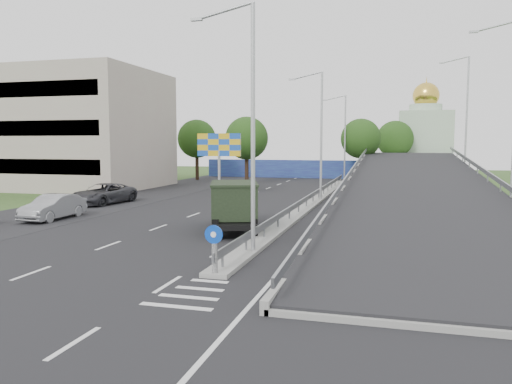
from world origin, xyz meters
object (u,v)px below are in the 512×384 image
(billboard, at_px, (219,148))
(lamp_post_near, at_px, (248,114))
(parked_car_b, at_px, (53,207))
(sign_bollard, at_px, (214,249))
(church, at_px, (425,138))
(parked_car_c, at_px, (103,194))
(dump_truck, at_px, (234,203))
(lamp_post_far, at_px, (343,133))
(lamp_post_mid, at_px, (319,128))

(billboard, bearing_deg, lamp_post_near, -67.51)
(billboard, distance_m, parked_car_b, 17.00)
(billboard, bearing_deg, parked_car_b, -107.75)
(sign_bollard, xyz_separation_m, lamp_post_near, (0.11, 3.83, 4.77))
(sign_bollard, bearing_deg, church, 80.19)
(lamp_post_near, height_order, parked_car_c, lamp_post_near)
(sign_bollard, height_order, parked_car_c, sign_bollard)
(sign_bollard, distance_m, lamp_post_near, 6.12)
(lamp_post_near, relative_size, church, 0.73)
(dump_truck, bearing_deg, sign_bollard, -94.57)
(sign_bollard, relative_size, parked_car_b, 0.36)
(billboard, distance_m, parked_car_c, 10.99)
(sign_bollard, distance_m, billboard, 27.53)
(lamp_post_near, bearing_deg, church, 79.62)
(lamp_post_near, xyz_separation_m, billboard, (-9.11, 22.00, -1.62))
(lamp_post_far, distance_m, billboard, 20.24)
(parked_car_c, bearing_deg, billboard, 58.56)
(church, bearing_deg, dump_truck, -104.15)
(sign_bollard, distance_m, lamp_post_far, 44.08)
(lamp_post_near, bearing_deg, parked_car_c, 138.49)
(dump_truck, distance_m, parked_car_b, 11.87)
(sign_bollard, height_order, billboard, billboard)
(parked_car_c, bearing_deg, parked_car_b, -73.14)
(lamp_post_near, distance_m, lamp_post_far, 40.00)
(lamp_post_mid, height_order, church, church)
(lamp_post_mid, height_order, dump_truck, lamp_post_mid)
(lamp_post_mid, bearing_deg, billboard, 167.62)
(lamp_post_mid, height_order, parked_car_c, lamp_post_mid)
(lamp_post_far, bearing_deg, dump_truck, -93.91)
(parked_car_c, bearing_deg, church, 64.34)
(lamp_post_near, xyz_separation_m, dump_truck, (-2.36, 5.40, -4.35))
(lamp_post_mid, height_order, billboard, lamp_post_mid)
(church, relative_size, dump_truck, 2.17)
(sign_bollard, height_order, lamp_post_mid, lamp_post_mid)
(lamp_post_mid, distance_m, parked_car_c, 17.50)
(lamp_post_near, relative_size, lamp_post_mid, 1.00)
(lamp_post_mid, xyz_separation_m, billboard, (-9.11, 2.00, -1.62))
(lamp_post_mid, distance_m, parked_car_b, 20.47)
(lamp_post_near, distance_m, church, 54.90)
(lamp_post_far, relative_size, parked_car_c, 1.78)
(church, relative_size, parked_car_b, 2.96)
(dump_truck, bearing_deg, parked_car_c, 129.30)
(church, bearing_deg, billboard, -120.70)
(sign_bollard, bearing_deg, parked_car_c, 131.29)
(lamp_post_near, height_order, lamp_post_mid, same)
(lamp_post_far, xyz_separation_m, parked_car_b, (-14.19, -33.86, -5.04))
(parked_car_b, distance_m, parked_car_c, 7.76)
(lamp_post_mid, xyz_separation_m, dump_truck, (-2.36, -14.60, -4.35))
(billboard, relative_size, parked_car_b, 1.18)
(sign_bollard, height_order, church, church)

